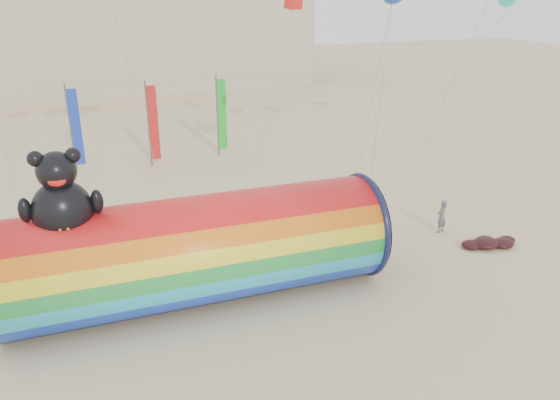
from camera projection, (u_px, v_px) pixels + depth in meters
name	position (u px, v px, depth m)	size (l,w,h in m)	color
ground	(281.00, 272.00, 21.12)	(160.00, 160.00, 0.00)	#CCB58C
windsock_assembly	(198.00, 248.00, 18.69)	(12.98, 3.95, 5.98)	red
kite_handler	(442.00, 216.00, 24.35)	(0.56, 0.36, 1.52)	#54565B
fabric_bundle	(489.00, 243.00, 23.18)	(2.62, 1.35, 0.41)	#3C0B0F
festival_banners	(152.00, 122.00, 33.18)	(9.50, 0.92, 5.20)	#59595E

